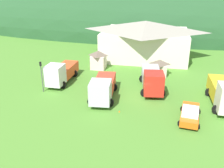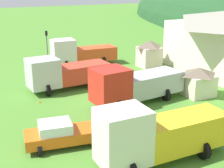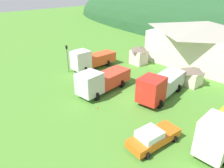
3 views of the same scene
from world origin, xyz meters
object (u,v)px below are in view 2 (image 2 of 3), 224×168
heavy_rig_white (79,53)px  tow_truck_silver (64,73)px  heavy_rig_striped (156,134)px  traffic_cone_near_pickup (40,103)px  play_shed_pink (149,53)px  crane_truck_red (133,84)px  service_pickup_orange (63,134)px  traffic_light_west (47,45)px  play_shed_cream (198,81)px

heavy_rig_white → tow_truck_silver: heavy_rig_white is taller
heavy_rig_white → heavy_rig_striped: heavy_rig_striped is taller
traffic_cone_near_pickup → play_shed_pink: bearing=113.3°
tow_truck_silver → traffic_cone_near_pickup: bearing=36.6°
crane_truck_red → service_pickup_orange: (4.60, -7.49, -0.85)m
play_shed_pink → traffic_cone_near_pickup: 16.04m
play_shed_pink → traffic_light_west: 12.17m
play_shed_cream → traffic_cone_near_pickup: (-4.14, -13.48, -1.34)m
play_shed_pink → service_pickup_orange: play_shed_pink is taller
play_shed_cream → tow_truck_silver: (-6.85, -10.45, 0.27)m
traffic_cone_near_pickup → play_shed_cream: bearing=72.9°
play_shed_pink → crane_truck_red: bearing=-37.7°
play_shed_pink → play_shed_cream: bearing=-6.5°
tow_truck_silver → traffic_light_west: traffic_light_west is taller
heavy_rig_striped → service_pickup_orange: heavy_rig_striped is taller
heavy_rig_white → traffic_cone_near_pickup: heavy_rig_white is taller
heavy_rig_striped → traffic_light_west: (-23.37, -0.38, 0.84)m
play_shed_cream → crane_truck_red: crane_truck_red is taller
play_shed_cream → crane_truck_red: 6.32m
traffic_cone_near_pickup → heavy_rig_striped: bearing=18.5°
service_pickup_orange → traffic_light_west: 19.76m
play_shed_pink → crane_truck_red: size_ratio=0.37×
play_shed_pink → heavy_rig_white: 8.41m
heavy_rig_striped → service_pickup_orange: bearing=-45.0°
play_shed_pink → crane_truck_red: crane_truck_red is taller
play_shed_pink → heavy_rig_striped: 21.17m
traffic_cone_near_pickup → traffic_light_west: bearing=162.2°
play_shed_pink → heavy_rig_striped: size_ratio=0.39×
play_shed_pink → tow_truck_silver: (3.59, -11.64, -0.03)m
heavy_rig_white → play_shed_pink: bearing=153.9°
crane_truck_red → heavy_rig_striped: bearing=62.1°
heavy_rig_white → traffic_light_west: (-1.25, -3.53, 0.98)m
heavy_rig_white → service_pickup_orange: heavy_rig_white is taller
tow_truck_silver → traffic_light_west: (-8.66, 0.62, 1.02)m
crane_truck_red → traffic_light_west: 15.14m
crane_truck_red → service_pickup_orange: size_ratio=1.66×
tow_truck_silver → traffic_light_west: bearing=-99.3°
crane_truck_red → traffic_cone_near_pickup: (-3.31, -7.22, -1.68)m
play_shed_cream → heavy_rig_white: size_ratio=0.35×
play_shed_cream → tow_truck_silver: 12.50m
play_shed_pink → traffic_light_west: (-5.07, -11.02, 0.99)m
play_shed_cream → tow_truck_silver: bearing=-123.2°
play_shed_pink → traffic_light_west: bearing=-114.7°
play_shed_pink → heavy_rig_striped: bearing=-30.2°
play_shed_cream → service_pickup_orange: size_ratio=0.53×
play_shed_cream → traffic_light_west: (-15.51, -9.84, 1.29)m
service_pickup_orange → traffic_cone_near_pickup: size_ratio=10.52×
crane_truck_red → play_shed_cream: bearing=164.8°
tow_truck_silver → traffic_light_west: size_ratio=1.88×
play_shed_cream → heavy_rig_striped: heavy_rig_striped is taller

